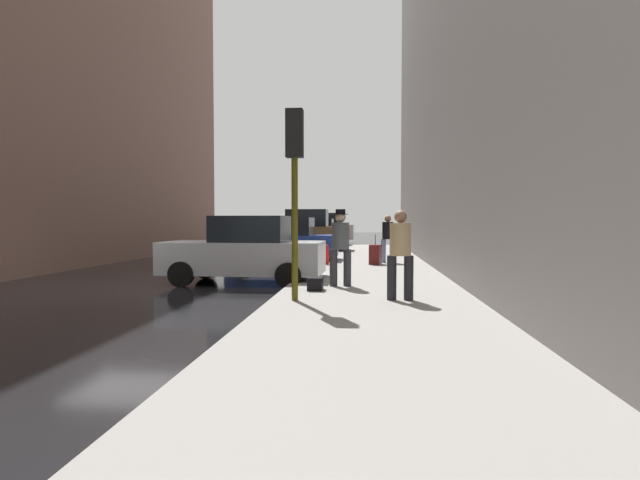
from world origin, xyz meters
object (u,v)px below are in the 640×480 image
object	(u,v)px
fire_hydrant	(326,254)
duffel_bag	(315,284)
parked_red_hatchback	(315,234)
pedestrian_in_jeans	(388,236)
parked_bronze_suv	(304,233)
pedestrian_with_beanie	(340,244)
parked_silver_sedan	(245,251)
pedestrian_in_tan_coat	(400,250)
parked_blue_sedan	(284,242)
rolling_suitcase	(375,254)
parked_white_van	(324,229)
traffic_light	(295,162)

from	to	relation	value
fire_hydrant	duffel_bag	world-z (taller)	fire_hydrant
parked_red_hatchback	fire_hydrant	world-z (taller)	parked_red_hatchback
fire_hydrant	duffel_bag	size ratio (longest dim) A/B	1.60
pedestrian_in_jeans	parked_bronze_suv	bearing A→B (deg)	117.89
parked_red_hatchback	duffel_bag	xyz separation A→B (m)	(2.10, -20.55, -0.56)
pedestrian_with_beanie	duffel_bag	distance (m)	1.22
parked_silver_sedan	duffel_bag	bearing A→B (deg)	-46.62
duffel_bag	parked_bronze_suv	bearing A→B (deg)	98.02
pedestrian_in_tan_coat	pedestrian_with_beanie	world-z (taller)	pedestrian_with_beanie
parked_bronze_suv	duffel_bag	world-z (taller)	parked_bronze_suv
parked_blue_sedan	pedestrian_in_jeans	world-z (taller)	pedestrian_in_jeans
parked_blue_sedan	pedestrian_in_tan_coat	distance (m)	10.44
parked_bronze_suv	rolling_suitcase	xyz separation A→B (m)	(3.51, -8.27, -0.54)
parked_red_hatchback	pedestrian_in_tan_coat	bearing A→B (deg)	-79.98
parked_silver_sedan	pedestrian_in_tan_coat	bearing A→B (deg)	-41.83
parked_bronze_suv	pedestrian_in_tan_coat	world-z (taller)	parked_bronze_suv
parked_bronze_suv	pedestrian_in_jeans	distance (m)	8.50
parked_white_van	duffel_bag	distance (m)	27.00
pedestrian_in_jeans	pedestrian_with_beanie	distance (m)	6.79
fire_hydrant	traffic_light	bearing A→B (deg)	-89.64
pedestrian_with_beanie	duffel_bag	size ratio (longest dim) A/B	4.04
parked_blue_sedan	pedestrian_with_beanie	world-z (taller)	pedestrian_with_beanie
pedestrian_in_jeans	pedestrian_in_tan_coat	bearing A→B (deg)	-90.86
parked_silver_sedan	fire_hydrant	distance (m)	4.60
pedestrian_in_jeans	parked_white_van	bearing A→B (deg)	101.50
parked_red_hatchback	pedestrian_with_beanie	size ratio (longest dim) A/B	2.39
pedestrian_with_beanie	parked_bronze_suv	bearing A→B (deg)	100.43
traffic_light	rolling_suitcase	world-z (taller)	traffic_light
pedestrian_in_jeans	rolling_suitcase	bearing A→B (deg)	-121.29
parked_white_van	pedestrian_with_beanie	world-z (taller)	parked_white_van
pedestrian_with_beanie	pedestrian_in_tan_coat	bearing A→B (deg)	-57.52
fire_hydrant	rolling_suitcase	xyz separation A→B (m)	(1.71, 0.18, -0.01)
parked_bronze_suv	parked_white_van	bearing A→B (deg)	90.00
parked_blue_sedan	traffic_light	xyz separation A→B (m)	(1.85, -9.91, 1.91)
parked_silver_sedan	duffel_bag	xyz separation A→B (m)	(2.10, -2.22, -0.56)
fire_hydrant	traffic_light	xyz separation A→B (m)	(0.05, -7.87, 2.26)
parked_white_van	traffic_light	size ratio (longest dim) A/B	1.29
parked_blue_sedan	pedestrian_in_tan_coat	world-z (taller)	pedestrian_in_tan_coat
parked_blue_sedan	parked_red_hatchback	bearing A→B (deg)	90.00
parked_red_hatchback	traffic_light	distance (m)	22.14
parked_white_van	duffel_bag	xyz separation A→B (m)	(2.10, -26.91, -0.74)
pedestrian_in_jeans	duffel_bag	xyz separation A→B (m)	(-1.88, -7.38, -0.81)
duffel_bag	pedestrian_with_beanie	bearing A→B (deg)	54.75
parked_blue_sedan	traffic_light	distance (m)	10.26
parked_silver_sedan	parked_bronze_suv	bearing A→B (deg)	90.00
parked_bronze_suv	pedestrian_in_tan_coat	distance (m)	16.56
fire_hydrant	rolling_suitcase	size ratio (longest dim) A/B	0.68
parked_silver_sedan	pedestrian_with_beanie	xyz separation A→B (m)	(2.61, -1.50, 0.29)
parked_blue_sedan	traffic_light	bearing A→B (deg)	-79.40
parked_white_van	duffel_bag	size ratio (longest dim) A/B	10.59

